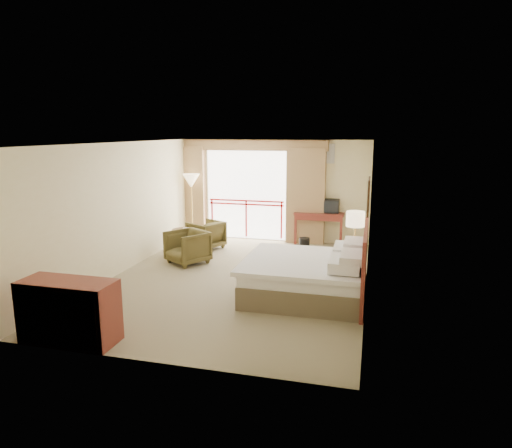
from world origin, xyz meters
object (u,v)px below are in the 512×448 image
(tv, at_px, (331,206))
(armchair_far, at_px, (206,248))
(desk, at_px, (320,219))
(bed, at_px, (308,276))
(floor_lamp, at_px, (191,183))
(wastebasket, at_px, (304,244))
(dresser, at_px, (69,312))
(nightstand, at_px, (353,260))
(side_table, at_px, (183,237))
(table_lamp, at_px, (355,220))
(armchair_near, at_px, (188,263))

(tv, relative_size, armchair_far, 0.52)
(armchair_far, bearing_deg, desk, 143.07)
(bed, relative_size, desk, 1.66)
(floor_lamp, bearing_deg, armchair_far, -49.97)
(desk, bearing_deg, wastebasket, -104.99)
(dresser, bearing_deg, floor_lamp, 97.88)
(tv, distance_m, floor_lamp, 3.78)
(desk, xyz_separation_m, dresser, (-2.72, -6.68, -0.20))
(nightstand, height_order, desk, desk)
(floor_lamp, relative_size, dresser, 1.33)
(desk, height_order, wastebasket, desk)
(dresser, bearing_deg, wastebasket, 68.42)
(desk, xyz_separation_m, floor_lamp, (-3.42, -0.43, 0.89))
(desk, height_order, floor_lamp, floor_lamp)
(nightstand, bearing_deg, floor_lamp, 158.18)
(wastebasket, distance_m, dresser, 6.29)
(armchair_far, height_order, side_table, side_table)
(nightstand, xyz_separation_m, tv, (-0.71, 2.60, 0.68))
(table_lamp, height_order, armchair_near, table_lamp)
(desk, relative_size, wastebasket, 3.97)
(dresser, bearing_deg, table_lamp, 48.94)
(tv, xyz_separation_m, armchair_near, (-2.94, -2.58, -1.01))
(floor_lamp, xyz_separation_m, dresser, (0.70, -6.25, -1.09))
(armchair_far, distance_m, side_table, 0.79)
(wastebasket, xyz_separation_m, dresser, (-2.46, -5.78, 0.29))
(floor_lamp, bearing_deg, desk, 7.18)
(side_table, bearing_deg, dresser, -85.70)
(bed, relative_size, floor_lamp, 1.19)
(wastebasket, relative_size, side_table, 0.55)
(table_lamp, bearing_deg, floor_lamp, 153.77)
(bed, relative_size, armchair_near, 2.61)
(bed, xyz_separation_m, side_table, (-3.36, 2.19, 0.02))
(bed, bearing_deg, tv, 89.65)
(table_lamp, height_order, armchair_far, table_lamp)
(desk, bearing_deg, floor_lamp, -171.57)
(tv, bearing_deg, armchair_near, -158.64)
(bed, xyz_separation_m, armchair_near, (-2.92, 1.39, -0.38))
(desk, height_order, armchair_far, desk)
(wastebasket, xyz_separation_m, armchair_near, (-2.38, -1.74, -0.16))
(side_table, height_order, floor_lamp, floor_lamp)
(wastebasket, height_order, armchair_near, armchair_near)
(tv, relative_size, armchair_near, 0.49)
(table_lamp, height_order, wastebasket, table_lamp)
(bed, xyz_separation_m, wastebasket, (-0.54, 3.13, -0.22))
(nightstand, relative_size, wastebasket, 2.06)
(table_lamp, relative_size, armchair_near, 0.80)
(nightstand, xyz_separation_m, table_lamp, (0.00, 0.05, 0.84))
(armchair_near, bearing_deg, table_lamp, 33.70)
(bed, height_order, side_table, bed)
(tv, height_order, armchair_far, tv)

